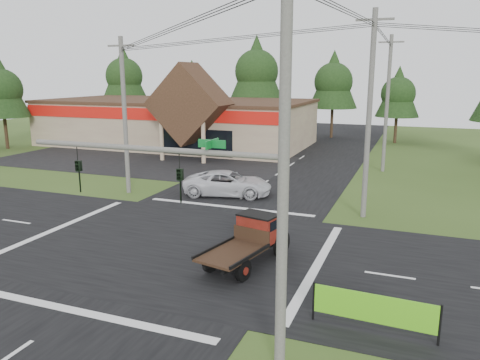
% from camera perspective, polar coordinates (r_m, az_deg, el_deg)
% --- Properties ---
extents(ground, '(120.00, 120.00, 0.00)m').
position_cam_1_polar(ground, '(23.08, -8.04, -7.83)').
color(ground, '#354C1B').
rests_on(ground, ground).
extents(road_ns, '(12.00, 120.00, 0.02)m').
position_cam_1_polar(road_ns, '(23.07, -8.04, -7.81)').
color(road_ns, black).
rests_on(road_ns, ground).
extents(road_ew, '(120.00, 12.00, 0.02)m').
position_cam_1_polar(road_ew, '(23.07, -8.04, -7.80)').
color(road_ew, black).
rests_on(road_ew, ground).
extents(parking_apron, '(28.00, 14.00, 0.02)m').
position_cam_1_polar(parking_apron, '(45.85, -11.90, 2.37)').
color(parking_apron, black).
rests_on(parking_apron, ground).
extents(cvs_building, '(30.40, 18.20, 9.19)m').
position_cam_1_polar(cvs_building, '(55.35, -7.58, 7.17)').
color(cvs_building, '#9F826C').
rests_on(cvs_building, ground).
extents(traffic_signal_mast, '(8.12, 0.24, 7.00)m').
position_cam_1_polar(traffic_signal_mast, '(12.83, -2.04, -3.73)').
color(traffic_signal_mast, '#595651').
rests_on(traffic_signal_mast, ground).
extents(utility_pole_nr, '(2.00, 0.30, 11.00)m').
position_cam_1_polar(utility_pole_nr, '(11.99, 5.33, 1.03)').
color(utility_pole_nr, '#595651').
rests_on(utility_pole_nr, ground).
extents(utility_pole_nw, '(2.00, 0.30, 10.50)m').
position_cam_1_polar(utility_pole_nw, '(32.77, -13.88, 7.71)').
color(utility_pole_nw, '#595651').
rests_on(utility_pole_nw, ground).
extents(utility_pole_ne, '(2.00, 0.30, 11.50)m').
position_cam_1_polar(utility_pole_ne, '(27.03, 15.46, 7.69)').
color(utility_pole_ne, '#595651').
rests_on(utility_pole_ne, ground).
extents(utility_pole_n, '(2.00, 0.30, 11.20)m').
position_cam_1_polar(utility_pole_n, '(40.96, 17.50, 8.92)').
color(utility_pole_n, '#595651').
rests_on(utility_pole_n, ground).
extents(tree_row_a, '(6.72, 6.72, 12.12)m').
position_cam_1_polar(tree_row_a, '(71.50, -13.96, 12.38)').
color(tree_row_a, '#332316').
rests_on(tree_row_a, ground).
extents(tree_row_b, '(5.60, 5.60, 10.10)m').
position_cam_1_polar(tree_row_b, '(68.12, -5.84, 11.55)').
color(tree_row_b, '#332316').
rests_on(tree_row_b, ground).
extents(tree_row_c, '(7.28, 7.28, 13.13)m').
position_cam_1_polar(tree_row_c, '(63.28, 2.03, 13.34)').
color(tree_row_c, '#332316').
rests_on(tree_row_c, ground).
extents(tree_row_d, '(6.16, 6.16, 11.11)m').
position_cam_1_polar(tree_row_d, '(61.74, 11.34, 11.88)').
color(tree_row_d, '#332316').
rests_on(tree_row_d, ground).
extents(tree_row_e, '(5.04, 5.04, 9.09)m').
position_cam_1_polar(tree_row_e, '(58.91, 18.73, 10.12)').
color(tree_row_e, '#332316').
rests_on(tree_row_e, ground).
extents(tree_side_w, '(5.60, 5.60, 10.10)m').
position_cam_1_polar(tree_side_w, '(57.69, -27.11, 10.04)').
color(tree_side_w, '#332316').
rests_on(tree_side_w, ground).
extents(antique_flatbed_truck, '(2.94, 5.27, 2.08)m').
position_cam_1_polar(antique_flatbed_truck, '(20.23, 0.73, -7.57)').
color(antique_flatbed_truck, '#55150C').
rests_on(antique_flatbed_truck, ground).
extents(roadside_banner, '(3.99, 0.30, 1.36)m').
position_cam_1_polar(roadside_banner, '(15.98, 15.96, -15.30)').
color(roadside_banner, '#58B818').
rests_on(roadside_banner, ground).
extents(white_pickup, '(6.38, 3.98, 1.65)m').
position_cam_1_polar(white_pickup, '(31.80, -1.49, -0.41)').
color(white_pickup, silver).
rests_on(white_pickup, ground).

